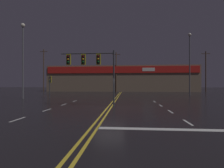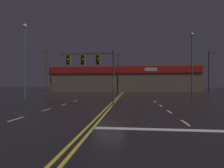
% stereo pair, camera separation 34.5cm
% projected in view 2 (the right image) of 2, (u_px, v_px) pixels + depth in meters
% --- Properties ---
extents(ground_plane, '(200.00, 200.00, 0.00)m').
position_uv_depth(ground_plane, '(109.00, 108.00, 14.76)').
color(ground_plane, black).
extents(road_markings, '(13.72, 60.00, 0.01)m').
position_uv_depth(road_markings, '(118.00, 110.00, 13.41)').
color(road_markings, gold).
rests_on(road_markings, ground).
extents(traffic_signal_median, '(4.93, 0.36, 5.03)m').
position_uv_depth(traffic_signal_median, '(90.00, 63.00, 15.86)').
color(traffic_signal_median, '#38383D').
rests_on(traffic_signal_median, ground).
extents(traffic_signal_corner_northwest, '(0.42, 0.36, 3.19)m').
position_uv_depth(traffic_signal_corner_northwest, '(51.00, 82.00, 25.56)').
color(traffic_signal_corner_northwest, '#38383D').
rests_on(traffic_signal_corner_northwest, ground).
extents(streetlight_near_right, '(0.56, 0.56, 11.18)m').
position_uv_depth(streetlight_near_right, '(192.00, 56.00, 31.06)').
color(streetlight_near_right, '#59595E').
rests_on(streetlight_near_right, ground).
extents(streetlight_far_left, '(0.56, 0.56, 10.26)m').
position_uv_depth(streetlight_far_left, '(25.00, 51.00, 23.90)').
color(streetlight_far_left, '#59595E').
rests_on(streetlight_far_left, ground).
extents(building_backdrop, '(40.75, 10.23, 7.05)m').
position_uv_depth(building_backdrop, '(124.00, 79.00, 50.81)').
color(building_backdrop, '#7A6651').
rests_on(building_backdrop, ground).
extents(utility_pole_row, '(44.77, 0.26, 11.53)m').
position_uv_depth(utility_pole_row, '(119.00, 71.00, 45.95)').
color(utility_pole_row, '#4C3828').
rests_on(utility_pole_row, ground).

